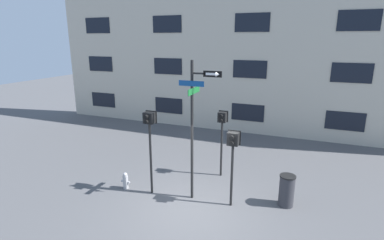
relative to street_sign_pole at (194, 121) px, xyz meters
name	(u,v)px	position (x,y,z in m)	size (l,w,h in m)	color
ground_plane	(191,209)	(0.15, -0.68, -2.64)	(60.00, 60.00, 0.00)	#515154
building_facade	(253,23)	(0.15, 7.97, 3.24)	(24.00, 0.64, 11.75)	beige
street_sign_pole	(194,121)	(0.00, 0.00, 0.00)	(1.32, 0.91, 4.48)	black
pedestrian_signal_left	(150,130)	(-1.46, -0.20, -0.41)	(0.40, 0.40, 2.85)	black
pedestrian_signal_right	(233,148)	(1.23, 0.01, -0.71)	(0.39, 0.40, 2.44)	black
pedestrian_signal_across	(222,126)	(0.34, 1.96, -0.67)	(0.36, 0.40, 2.53)	black
fire_hydrant	(125,181)	(-2.46, -0.28, -2.35)	(0.34, 0.18, 0.60)	#A5A5A8
trash_bin	(287,191)	(2.84, 0.65, -2.13)	(0.49, 0.49, 1.02)	#333338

